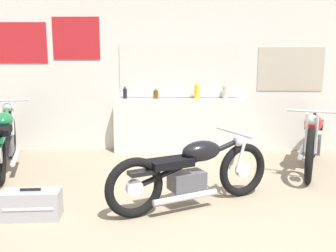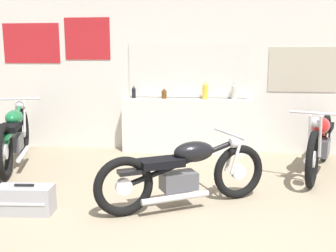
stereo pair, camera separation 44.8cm
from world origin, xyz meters
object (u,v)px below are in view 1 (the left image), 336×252
bottle_right_center (225,91)px  hard_case_silver (31,205)px  bottle_leftmost (125,93)px  bottle_left_center (156,94)px  motorcycle_red (312,139)px  bottle_center (197,90)px  motorcycle_black (193,171)px  motorcycle_green (5,139)px

bottle_right_center → hard_case_silver: (-2.21, -2.74, -0.87)m
bottle_leftmost → bottle_right_center: size_ratio=0.77×
bottle_left_center → bottle_right_center: 1.12m
bottle_left_center → motorcycle_red: bearing=-22.7°
bottle_center → motorcycle_black: bottle_center is taller
hard_case_silver → bottle_center: bearing=57.1°
bottle_right_center → motorcycle_green: 3.41m
bottle_center → motorcycle_green: size_ratio=0.15×
motorcycle_black → motorcycle_red: (1.73, 1.42, 0.05)m
bottle_left_center → hard_case_silver: 3.04m
bottle_right_center → motorcycle_green: bottle_right_center is taller
bottle_leftmost → bottle_left_center: (0.50, -0.01, -0.02)m
bottle_left_center → bottle_right_center: bearing=1.3°
bottle_left_center → motorcycle_green: (-2.06, -1.05, -0.53)m
bottle_leftmost → motorcycle_red: (2.74, -0.94, -0.54)m
motorcycle_green → motorcycle_red: motorcycle_green is taller
bottle_center → motorcycle_green: 2.97m
bottle_right_center → motorcycle_black: (-0.61, -2.38, -0.63)m
bottle_right_center → motorcycle_green: (-3.18, -1.08, -0.58)m
bottle_left_center → motorcycle_green: bottle_left_center is taller
motorcycle_red → bottle_leftmost: bearing=161.0°
bottle_right_center → hard_case_silver: 3.62m
bottle_center → hard_case_silver: bottle_center is taller
bottle_center → motorcycle_black: (-0.15, -2.34, -0.63)m
bottle_left_center → motorcycle_black: bearing=-77.7°
bottle_leftmost → bottle_left_center: size_ratio=1.24×
motorcycle_red → motorcycle_green: bearing=-178.4°
bottle_left_center → hard_case_silver: bearing=-111.8°
bottle_right_center → motorcycle_red: size_ratio=0.15×
bottle_right_center → bottle_leftmost: bearing=-179.3°
bottle_leftmost → bottle_left_center: 0.50m
motorcycle_green → motorcycle_black: bearing=-26.8°
bottle_left_center → hard_case_silver: (-1.09, -2.71, -0.82)m
bottle_left_center → motorcycle_green: size_ratio=0.09×
bottle_center → motorcycle_red: bottle_center is taller
bottle_leftmost → bottle_center: size_ratio=0.72×
bottle_leftmost → motorcycle_green: (-1.55, -1.06, -0.55)m
bottle_center → hard_case_silver: 3.34m
bottle_right_center → bottle_center: bearing=-175.9°
bottle_center → hard_case_silver: size_ratio=0.53×
bottle_leftmost → hard_case_silver: bottle_leftmost is taller
bottle_center → motorcycle_black: bearing=-93.7°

